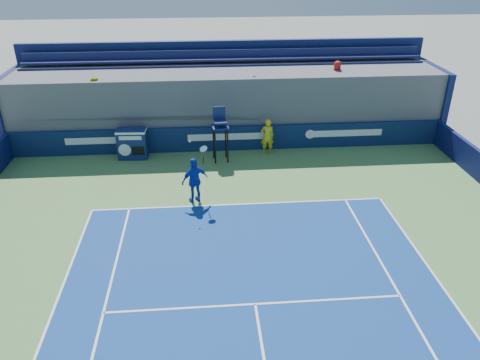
{
  "coord_description": "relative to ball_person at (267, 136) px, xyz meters",
  "views": [
    {
      "loc": [
        -1.23,
        -3.41,
        8.95
      ],
      "look_at": [
        0.0,
        11.5,
        1.25
      ],
      "focal_mm": 35.0,
      "sensor_mm": 36.0,
      "label": 1
    }
  ],
  "objects": [
    {
      "name": "stadium_seating",
      "position": [
        -1.69,
        2.61,
        0.98
      ],
      "size": [
        21.0,
        4.05,
        4.4
      ],
      "color": "#54545A",
      "rests_on": "ground"
    },
    {
      "name": "ball_person",
      "position": [
        0.0,
        0.0,
        0.0
      ],
      "size": [
        0.63,
        0.42,
        1.69
      ],
      "primitive_type": "imported",
      "rotation": [
        0.0,
        0.0,
        3.11
      ],
      "color": "gold",
      "rests_on": "apron"
    },
    {
      "name": "tennis_player",
      "position": [
        -3.33,
        -4.27,
        0.06
      ],
      "size": [
        1.14,
        0.84,
        2.57
      ],
      "color": "#1433A7",
      "rests_on": "apron"
    },
    {
      "name": "umpire_chair",
      "position": [
        -2.2,
        -0.58,
        0.67
      ],
      "size": [
        0.76,
        0.76,
        2.48
      ],
      "color": "black",
      "rests_on": "ground"
    },
    {
      "name": "match_clock",
      "position": [
        -6.18,
        0.01,
        -0.11
      ],
      "size": [
        1.35,
        0.79,
        1.4
      ],
      "color": "#101F50",
      "rests_on": "ground"
    },
    {
      "name": "back_hoarding",
      "position": [
        -1.68,
        0.55,
        -0.25
      ],
      "size": [
        20.4,
        0.21,
        1.2
      ],
      "color": "#0C1C44",
      "rests_on": "ground"
    }
  ]
}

